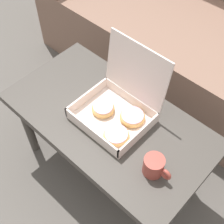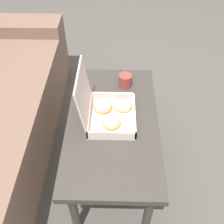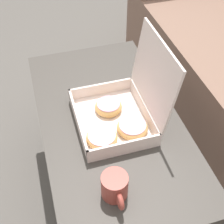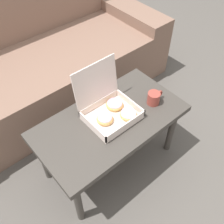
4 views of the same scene
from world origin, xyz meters
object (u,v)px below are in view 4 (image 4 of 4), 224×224
(coffee_table, at_px, (110,125))
(coffee_mug, at_px, (154,98))
(pastry_box, at_px, (110,108))
(couch, at_px, (37,67))

(coffee_table, xyz_separation_m, coffee_mug, (0.30, -0.07, 0.10))
(coffee_table, relative_size, coffee_mug, 7.82)
(coffee_table, relative_size, pastry_box, 2.99)
(couch, height_order, coffee_table, couch)
(couch, bearing_deg, pastry_box, -87.96)
(pastry_box, xyz_separation_m, coffee_mug, (0.27, -0.10, -0.01))
(coffee_table, height_order, coffee_mug, coffee_mug)
(couch, xyz_separation_m, coffee_table, (0.00, -0.93, 0.10))
(coffee_mug, bearing_deg, pastry_box, 158.73)
(couch, xyz_separation_m, pastry_box, (0.03, -0.90, 0.21))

